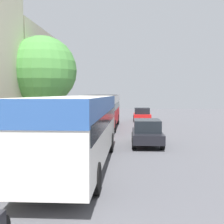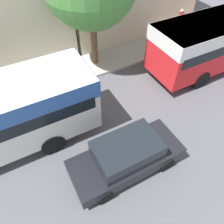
{
  "view_description": "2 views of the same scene",
  "coord_description": "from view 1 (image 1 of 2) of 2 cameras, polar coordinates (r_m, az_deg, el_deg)",
  "views": [
    {
      "loc": [
        0.61,
        -3.43,
        3.08
      ],
      "look_at": [
        -0.54,
        15.87,
        1.93
      ],
      "focal_mm": 50.0,
      "sensor_mm": 36.0,
      "label": 1
    },
    {
      "loc": [
        5.08,
        12.57,
        7.81
      ],
      "look_at": [
        -0.22,
        15.4,
        1.25
      ],
      "focal_mm": 35.0,
      "sensor_mm": 36.0,
      "label": 2
    }
  ],
  "objects": [
    {
      "name": "street_tree",
      "position": [
        21.23,
        -12.62,
        7.39
      ],
      "size": [
        4.54,
        4.54,
        6.72
      ],
      "color": "brown",
      "rests_on": "sidewalk"
    },
    {
      "name": "bus_lead",
      "position": [
        13.0,
        -6.22,
        -1.71
      ],
      "size": [
        2.51,
        11.34,
        2.96
      ],
      "color": "silver",
      "rests_on": "ground_plane"
    },
    {
      "name": "bus_following",
      "position": [
        27.82,
        -1.67,
        1.0
      ],
      "size": [
        2.62,
        10.66,
        2.94
      ],
      "color": "red",
      "rests_on": "ground_plane"
    },
    {
      "name": "car_far_curb",
      "position": [
        34.92,
        5.5,
        -0.4
      ],
      "size": [
        1.93,
        3.84,
        1.51
      ],
      "color": "red",
      "rests_on": "ground_plane"
    },
    {
      "name": "car_crossing",
      "position": [
        18.64,
        6.42,
        -3.68
      ],
      "size": [
        1.8,
        4.26,
        1.54
      ],
      "color": "black",
      "rests_on": "ground_plane"
    },
    {
      "name": "pedestrian_walking_away",
      "position": [
        27.41,
        -9.17,
        -0.76
      ],
      "size": [
        0.35,
        0.35,
        1.86
      ],
      "color": "#232838",
      "rests_on": "sidewalk"
    },
    {
      "name": "building_far_terrace",
      "position": [
        26.32,
        -19.28,
        5.3
      ],
      "size": [
        6.61,
        8.73,
        8.09
      ],
      "color": "beige",
      "rests_on": "ground_plane"
    }
  ]
}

